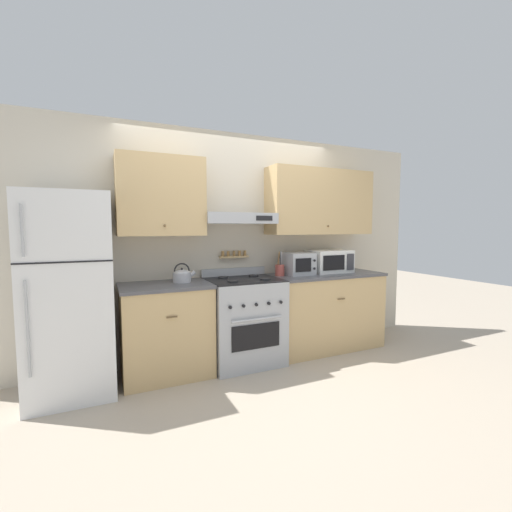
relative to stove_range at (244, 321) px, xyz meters
The scene contains 10 objects.
ground_plane 0.55m from the stove_range, 90.00° to the right, with size 16.00×16.00×0.00m, color #B2A38E.
wall_back 1.04m from the stove_range, 66.91° to the left, with size 5.20×0.46×2.55m.
counter_left 0.83m from the stove_range, behind, with size 0.87×0.63×0.92m.
counter_right 1.09m from the stove_range, ahead, with size 1.40×0.63×0.92m.
stove_range is the anchor object (origin of this frame).
refrigerator 1.71m from the stove_range, behind, with size 0.69×0.70×1.78m.
tea_kettle 0.84m from the stove_range, behind, with size 0.24×0.19×0.20m.
microwave 1.34m from the stove_range, ahead, with size 0.51×0.37×0.28m.
utensil_crock 0.72m from the stove_range, ahead, with size 0.11×0.11×0.28m.
toaster_oven 0.94m from the stove_range, ahead, with size 0.32×0.33×0.26m.
Camera 1 is at (-1.40, -3.09, 1.48)m, focal length 24.00 mm.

